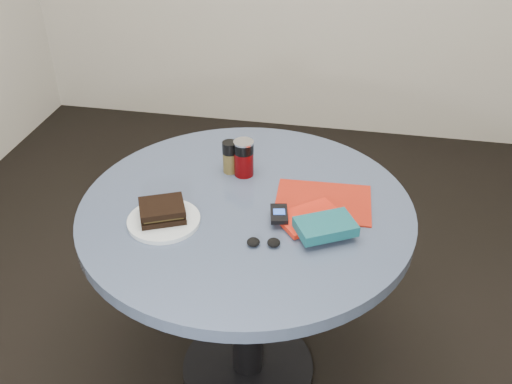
% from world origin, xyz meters
% --- Properties ---
extents(ground, '(4.00, 4.00, 0.00)m').
position_xyz_m(ground, '(0.00, 0.00, 0.00)').
color(ground, black).
rests_on(ground, ground).
extents(table, '(1.00, 1.00, 0.75)m').
position_xyz_m(table, '(0.00, 0.00, 0.59)').
color(table, black).
rests_on(table, ground).
extents(plate, '(0.27, 0.27, 0.01)m').
position_xyz_m(plate, '(-0.21, -0.13, 0.76)').
color(plate, silver).
rests_on(plate, table).
extents(sandwich, '(0.16, 0.15, 0.04)m').
position_xyz_m(sandwich, '(-0.22, -0.12, 0.79)').
color(sandwich, black).
rests_on(sandwich, plate).
extents(soda_can, '(0.07, 0.07, 0.12)m').
position_xyz_m(soda_can, '(-0.04, 0.17, 0.81)').
color(soda_can, '#560406').
rests_on(soda_can, table).
extents(pepper_grinder, '(0.05, 0.05, 0.11)m').
position_xyz_m(pepper_grinder, '(-0.09, 0.18, 0.81)').
color(pepper_grinder, brown).
rests_on(pepper_grinder, table).
extents(magazine, '(0.29, 0.22, 0.01)m').
position_xyz_m(magazine, '(0.23, 0.05, 0.75)').
color(magazine, '#A11D0E').
rests_on(magazine, table).
extents(red_book, '(0.21, 0.20, 0.01)m').
position_xyz_m(red_book, '(0.20, -0.05, 0.76)').
color(red_book, red).
rests_on(red_book, magazine).
extents(novel, '(0.19, 0.16, 0.03)m').
position_xyz_m(novel, '(0.24, -0.11, 0.79)').
color(novel, '#124C56').
rests_on(novel, red_book).
extents(mp3_player, '(0.06, 0.09, 0.02)m').
position_xyz_m(mp3_player, '(0.11, -0.06, 0.78)').
color(mp3_player, black).
rests_on(mp3_player, red_book).
extents(headphones, '(0.10, 0.05, 0.02)m').
position_xyz_m(headphones, '(0.08, -0.18, 0.76)').
color(headphones, black).
rests_on(headphones, table).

